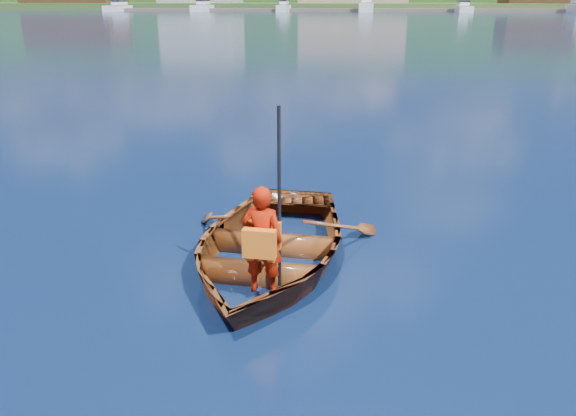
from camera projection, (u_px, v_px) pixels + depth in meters
name	position (u px, v px, depth m)	size (l,w,h in m)	color
ground	(255.00, 243.00, 7.36)	(600.00, 600.00, 0.00)	#0F1C3F
rowboat	(268.00, 245.00, 6.75)	(2.75, 3.74, 0.75)	brown
child_paddler	(262.00, 240.00, 5.73)	(0.44, 0.34, 1.94)	#B11803
dock	(410.00, 10.00, 143.05)	(160.03, 10.61, 0.80)	brown
marina_yachts	(390.00, 6.00, 139.09)	(139.80, 12.48, 4.35)	white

